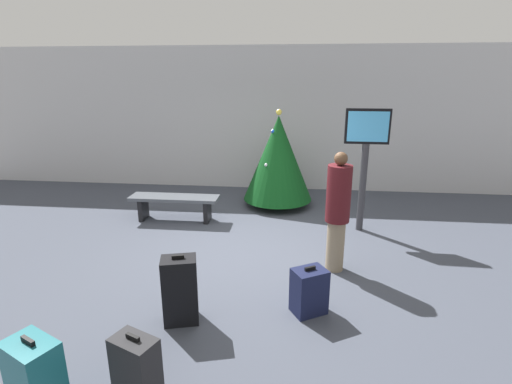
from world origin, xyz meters
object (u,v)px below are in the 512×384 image
Objects in this scene: holiday_tree at (278,158)px; suitcase_1 at (309,291)px; suitcase_0 at (37,383)px; traveller_0 at (338,210)px; waiting_bench at (175,202)px; suitcase_2 at (180,290)px; suitcase_3 at (136,371)px; flight_info_kiosk at (366,150)px.

suitcase_1 is (0.57, -3.86, -0.76)m from holiday_tree.
suitcase_0 is (-1.57, -5.59, -0.67)m from holiday_tree.
holiday_tree is at bearing 98.41° from suitcase_1.
holiday_tree is 2.93m from traveller_0.
suitcase_2 is at bearing -71.17° from waiting_bench.
waiting_bench is 4.50m from suitcase_0.
flight_info_kiosk is at bearing 59.36° from suitcase_3.
suitcase_1 is (-0.98, -2.66, -1.19)m from flight_info_kiosk.
suitcase_1 is at bearing -110.17° from flight_info_kiosk.
holiday_tree is 0.95× the size of flight_info_kiosk.
flight_info_kiosk is at bearing 69.83° from suitcase_1.
suitcase_2 is at bearing -101.53° from holiday_tree.
traveller_0 is at bearing 48.16° from suitcase_0.
suitcase_2 reaches higher than suitcase_0.
suitcase_0 is (0.34, -4.49, 0.00)m from waiting_bench.
traveller_0 is 2.36m from suitcase_2.
holiday_tree reaches higher than suitcase_2.
suitcase_0 reaches higher than suitcase_1.
flight_info_kiosk is at bearing 54.63° from suitcase_0.
traveller_0 is 1.32m from suitcase_1.
holiday_tree is 1.19× the size of traveller_0.
holiday_tree reaches higher than traveller_0.
suitcase_2 is (-0.85, -4.19, -0.65)m from holiday_tree.
flight_info_kiosk is 2.65× the size of suitcase_2.
suitcase_1 is at bearing -81.59° from holiday_tree.
suitcase_2 is (0.71, 1.40, 0.02)m from suitcase_0.
holiday_tree is 5.84m from suitcase_0.
suitcase_1 is (2.48, -2.76, -0.09)m from waiting_bench.
suitcase_0 is 0.74m from suitcase_3.
waiting_bench is at bearing 178.27° from flight_info_kiosk.
flight_info_kiosk is 3.62m from waiting_bench.
suitcase_2 is (1.05, -3.09, 0.02)m from waiting_bench.
holiday_tree is 2.50× the size of suitcase_2.
flight_info_kiosk reaches higher than traveller_0.
suitcase_3 is at bearing -99.48° from holiday_tree.
suitcase_1 is at bearing 12.92° from suitcase_2.
traveller_0 is 3.20m from suitcase_3.
suitcase_1 is 0.89× the size of suitcase_3.
traveller_0 is (2.87, -1.67, 0.53)m from waiting_bench.
flight_info_kiosk is 3.29× the size of suitcase_3.
suitcase_1 is 1.47m from suitcase_2.
traveller_0 is 2.19× the size of suitcase_0.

